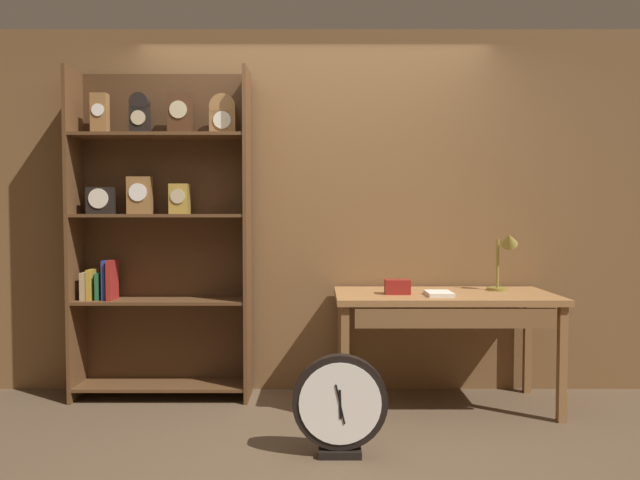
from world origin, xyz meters
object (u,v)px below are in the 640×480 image
object	(u,v)px
desk_lamp	(508,254)
open_repair_manual	(442,294)
bookshelf	(163,226)
toolbox_small	(400,287)
round_clock_large	(342,405)
workbench	(447,306)

from	to	relation	value
desk_lamp	open_repair_manual	size ratio (longest dim) A/B	1.92
bookshelf	open_repair_manual	size ratio (longest dim) A/B	10.30
bookshelf	desk_lamp	xyz separation A→B (m)	(2.36, -0.11, -0.19)
toolbox_small	open_repair_manual	bearing A→B (deg)	-15.02
open_repair_manual	round_clock_large	bearing A→B (deg)	-133.31
bookshelf	workbench	distance (m)	2.01
toolbox_small	workbench	bearing A→B (deg)	5.33
round_clock_large	open_repair_manual	bearing A→B (deg)	46.52
workbench	toolbox_small	size ratio (longest dim) A/B	8.84
workbench	bookshelf	bearing A→B (deg)	172.90
workbench	round_clock_large	world-z (taller)	workbench
round_clock_large	workbench	bearing A→B (deg)	47.91
desk_lamp	open_repair_manual	bearing A→B (deg)	-155.19
workbench	desk_lamp	bearing A→B (deg)	16.56
desk_lamp	open_repair_manual	distance (m)	0.59
desk_lamp	toolbox_small	world-z (taller)	desk_lamp
bookshelf	round_clock_large	world-z (taller)	bookshelf
workbench	desk_lamp	xyz separation A→B (m)	(0.44, 0.13, 0.33)
toolbox_small	round_clock_large	size ratio (longest dim) A/B	0.30
desk_lamp	toolbox_small	xyz separation A→B (m)	(-0.75, -0.16, -0.21)
open_repair_manual	round_clock_large	size ratio (longest dim) A/B	0.41
toolbox_small	open_repair_manual	size ratio (longest dim) A/B	0.74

